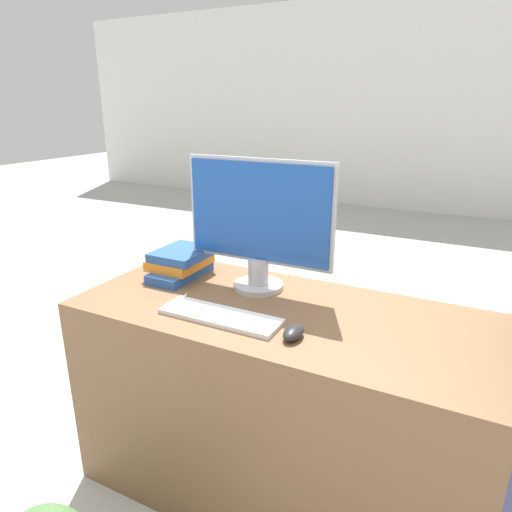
{
  "coord_description": "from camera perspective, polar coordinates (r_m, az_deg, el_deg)",
  "views": [
    {
      "loc": [
        0.58,
        -1.0,
        1.46
      ],
      "look_at": [
        -0.08,
        0.29,
        0.97
      ],
      "focal_mm": 32.0,
      "sensor_mm": 36.0,
      "label": 1
    }
  ],
  "objects": [
    {
      "name": "wall_back",
      "position": [
        6.65,
        23.11,
        16.79
      ],
      "size": [
        12.0,
        0.06,
        2.8
      ],
      "color": "white",
      "rests_on": "ground_plane"
    },
    {
      "name": "desk",
      "position": [
        1.79,
        2.75,
        -17.9
      ],
      "size": [
        1.45,
        0.64,
        0.78
      ],
      "color": "brown",
      "rests_on": "ground_plane"
    },
    {
      "name": "monitor",
      "position": [
        1.68,
        0.32,
        4.3
      ],
      "size": [
        0.58,
        0.19,
        0.49
      ],
      "color": "#B7B7BC",
      "rests_on": "desk"
    },
    {
      "name": "keyboard",
      "position": [
        1.53,
        -4.52,
        -7.49
      ],
      "size": [
        0.42,
        0.13,
        0.02
      ],
      "color": "white",
      "rests_on": "desk"
    },
    {
      "name": "mouse",
      "position": [
        1.4,
        4.7,
        -9.51
      ],
      "size": [
        0.06,
        0.1,
        0.04
      ],
      "color": "#262626",
      "rests_on": "desk"
    },
    {
      "name": "book_stack",
      "position": [
        1.89,
        -9.38,
        -0.84
      ],
      "size": [
        0.2,
        0.28,
        0.11
      ],
      "color": "#285199",
      "rests_on": "desk"
    }
  ]
}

